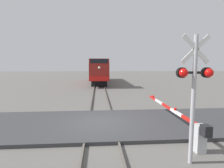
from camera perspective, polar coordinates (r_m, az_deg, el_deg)
The scene contains 7 objects.
ground_plane at distance 10.09m, azimuth -3.66°, elevation -13.08°, with size 160.00×160.00×0.00m, color #605E59.
rail_track_left at distance 10.08m, azimuth -7.84°, elevation -12.69°, with size 0.08×80.00×0.15m, color #59544C.
rail_track_right at distance 10.09m, azimuth 0.52°, elevation -12.60°, with size 0.08×80.00×0.15m, color #59544C.
road_surface at distance 10.06m, azimuth -3.66°, elevation -12.63°, with size 36.00×5.08×0.17m, color #38383A.
locomotive at distance 32.72m, azimuth -4.22°, elevation 4.11°, with size 2.84×17.41×4.17m.
crossing_signal at distance 6.31m, azimuth 25.02°, elevation -0.13°, with size 1.18×0.33×4.31m.
crossing_gate at distance 8.63m, azimuth 22.70°, elevation -11.62°, with size 0.36×7.05×1.20m.
Camera 1 is at (-0.10, -9.52, 3.34)m, focal length 28.35 mm.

